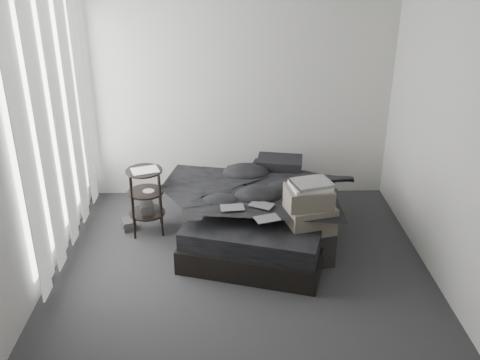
{
  "coord_description": "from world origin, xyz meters",
  "views": [
    {
      "loc": [
        -0.11,
        -3.96,
        2.91
      ],
      "look_at": [
        0.0,
        0.8,
        0.75
      ],
      "focal_mm": 40.0,
      "sensor_mm": 36.0,
      "label": 1
    }
  ],
  "objects_px": {
    "bed": "(264,228)",
    "side_stand": "(146,201)",
    "laptop": "(298,185)",
    "box_lower": "(307,245)"
  },
  "relations": [
    {
      "from": "bed",
      "to": "side_stand",
      "type": "xyz_separation_m",
      "value": [
        -1.25,
        0.2,
        0.23
      ]
    },
    {
      "from": "bed",
      "to": "side_stand",
      "type": "height_order",
      "value": "side_stand"
    },
    {
      "from": "laptop",
      "to": "box_lower",
      "type": "relative_size",
      "value": 0.6
    },
    {
      "from": "box_lower",
      "to": "laptop",
      "type": "bearing_deg",
      "value": 99.51
    },
    {
      "from": "side_stand",
      "to": "box_lower",
      "type": "xyz_separation_m",
      "value": [
        1.64,
        -0.63,
        -0.18
      ]
    },
    {
      "from": "bed",
      "to": "side_stand",
      "type": "distance_m",
      "value": 1.29
    },
    {
      "from": "side_stand",
      "to": "bed",
      "type": "bearing_deg",
      "value": -9.06
    },
    {
      "from": "bed",
      "to": "laptop",
      "type": "relative_size",
      "value": 6.24
    },
    {
      "from": "side_stand",
      "to": "laptop",
      "type": "bearing_deg",
      "value": -9.04
    },
    {
      "from": "laptop",
      "to": "side_stand",
      "type": "bearing_deg",
      "value": -154.58
    }
  ]
}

